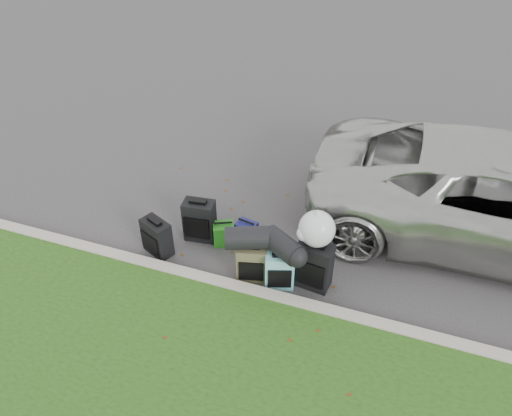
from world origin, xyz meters
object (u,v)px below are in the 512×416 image
(suv, at_px, (503,196))
(tote_green, at_px, (224,234))
(suitcase_small_black, at_px, (157,237))
(suitcase_large_black_right, at_px, (314,265))
(suitcase_teal, at_px, (279,271))
(tote_navy, at_px, (246,232))
(suitcase_olive, at_px, (252,263))
(suitcase_large_black_left, at_px, (200,220))

(suv, relative_size, tote_green, 16.13)
(suitcase_small_black, relative_size, suitcase_large_black_right, 0.79)
(suitcase_teal, xyz_separation_m, tote_navy, (-0.75, 0.75, -0.12))
(suitcase_large_black_right, height_order, tote_green, suitcase_large_black_right)
(suitcase_olive, distance_m, suitcase_teal, 0.40)
(suitcase_teal, height_order, tote_navy, suitcase_teal)
(suv, height_order, suitcase_small_black, suv)
(suv, height_order, suitcase_olive, suv)
(suitcase_large_black_left, height_order, suitcase_teal, suitcase_large_black_left)
(suitcase_small_black, distance_m, suitcase_teal, 1.90)
(suitcase_small_black, relative_size, tote_green, 1.62)
(suitcase_small_black, xyz_separation_m, tote_navy, (1.14, 0.69, -0.12))
(suv, bearing_deg, tote_navy, 108.90)
(suitcase_olive, height_order, tote_navy, suitcase_olive)
(suitcase_large_black_right, bearing_deg, suitcase_small_black, -170.69)
(suv, bearing_deg, suitcase_large_black_left, 107.99)
(suitcase_teal, distance_m, suitcase_large_black_right, 0.47)
(suv, xyz_separation_m, tote_navy, (-3.52, -1.31, -0.62))
(tote_green, bearing_deg, suv, -3.58)
(suv, relative_size, suitcase_teal, 10.12)
(suitcase_teal, distance_m, tote_green, 1.20)
(suitcase_small_black, bearing_deg, suitcase_large_black_left, 71.97)
(suitcase_large_black_left, height_order, tote_green, suitcase_large_black_left)
(suitcase_small_black, xyz_separation_m, suitcase_large_black_right, (2.33, 0.11, 0.08))
(suitcase_large_black_right, bearing_deg, tote_navy, 160.67)
(suitcase_small_black, distance_m, tote_navy, 1.34)
(suitcase_olive, bearing_deg, suv, 18.74)
(suv, bearing_deg, suitcase_olive, 121.31)
(suitcase_small_black, relative_size, tote_navy, 1.78)
(suitcase_large_black_left, bearing_deg, suitcase_teal, -28.60)
(suitcase_large_black_right, xyz_separation_m, tote_navy, (-1.19, 0.57, -0.20))
(suitcase_small_black, height_order, suitcase_olive, suitcase_olive)
(suitcase_large_black_left, distance_m, suitcase_large_black_right, 1.91)
(suitcase_olive, xyz_separation_m, tote_navy, (-0.35, 0.73, -0.13))
(tote_navy, bearing_deg, tote_green, -137.74)
(suitcase_teal, relative_size, suitcase_large_black_right, 0.78)
(tote_navy, bearing_deg, suitcase_small_black, -137.53)
(suitcase_teal, bearing_deg, tote_green, 133.13)
(suitcase_large_black_left, relative_size, suitcase_olive, 1.17)
(suitcase_olive, xyz_separation_m, suitcase_large_black_right, (0.83, 0.16, 0.07))
(suitcase_small_black, bearing_deg, suitcase_large_black_right, 26.68)
(suitcase_olive, xyz_separation_m, tote_green, (-0.65, 0.55, -0.11))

